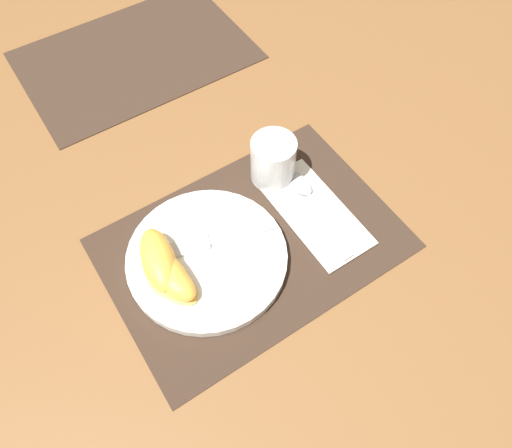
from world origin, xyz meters
The scene contains 12 objects.
ground_plane centered at (0.00, 0.00, 0.00)m, with size 3.00×3.00×0.00m, color brown.
placemat centered at (0.00, 0.00, 0.00)m, with size 0.47×0.33×0.00m.
placemat_far centered at (0.04, 0.53, 0.00)m, with size 0.47×0.33×0.00m.
plate centered at (-0.08, 0.01, 0.01)m, with size 0.26×0.26×0.02m.
juice_glass centered at (0.11, 0.10, 0.04)m, with size 0.08×0.08×0.09m.
napkin centered at (0.12, -0.01, 0.01)m, with size 0.10×0.21×0.00m.
knife centered at (0.11, -0.02, 0.01)m, with size 0.02×0.20×0.01m.
spoon centered at (0.13, 0.03, 0.01)m, with size 0.04×0.18×0.01m.
fork centered at (-0.06, 0.03, 0.02)m, with size 0.18×0.07×0.00m.
citrus_wedge_0 centered at (-0.15, 0.03, 0.04)m, with size 0.08×0.13×0.05m.
citrus_wedge_1 centered at (-0.15, 0.01, 0.04)m, with size 0.06×0.13×0.04m.
citrus_wedge_2 centered at (-0.15, -0.01, 0.04)m, with size 0.07×0.10×0.04m.
Camera 1 is at (-0.22, -0.35, 0.72)m, focal length 35.00 mm.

